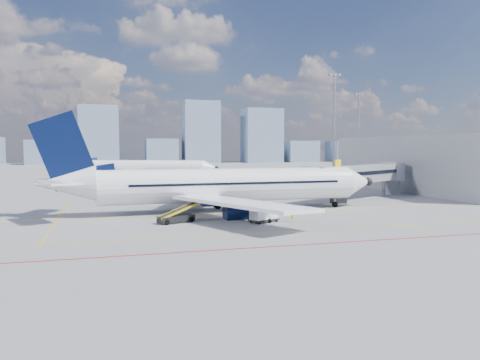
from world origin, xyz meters
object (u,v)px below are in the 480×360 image
object	(u,v)px
baggage_tug	(261,217)
ramp_worker	(293,214)
second_aircraft	(140,168)
cargo_dolly	(264,213)
main_aircraft	(217,186)
belt_loader	(177,217)

from	to	relation	value
baggage_tug	ramp_worker	xyz separation A→B (m)	(3.52, -0.24, 0.24)
second_aircraft	cargo_dolly	xyz separation A→B (m)	(8.53, -62.17, -2.25)
main_aircraft	baggage_tug	distance (m)	10.06
cargo_dolly	belt_loader	distance (m)	9.21
cargo_dolly	ramp_worker	xyz separation A→B (m)	(3.14, -0.33, -0.10)
main_aircraft	ramp_worker	distance (m)	11.63
baggage_tug	belt_loader	world-z (taller)	belt_loader
baggage_tug	cargo_dolly	xyz separation A→B (m)	(0.38, 0.09, 0.35)
main_aircraft	baggage_tug	bearing A→B (deg)	-75.19
cargo_dolly	second_aircraft	bearing A→B (deg)	72.97
main_aircraft	second_aircraft	bearing A→B (deg)	95.33
second_aircraft	ramp_worker	bearing A→B (deg)	-56.61
cargo_dolly	belt_loader	world-z (taller)	belt_loader
second_aircraft	baggage_tug	xyz separation A→B (m)	(8.15, -62.26, -2.60)
second_aircraft	belt_loader	xyz separation A→B (m)	(-0.33, -59.70, -2.63)
second_aircraft	cargo_dolly	bearing A→B (deg)	-59.38
baggage_tug	ramp_worker	world-z (taller)	ramp_worker
second_aircraft	baggage_tug	distance (m)	62.85
second_aircraft	baggage_tug	bearing A→B (deg)	-59.73
main_aircraft	cargo_dolly	size ratio (longest dim) A/B	12.10
second_aircraft	ramp_worker	xyz separation A→B (m)	(11.68, -62.51, -2.36)
baggage_tug	belt_loader	bearing A→B (deg)	165.84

